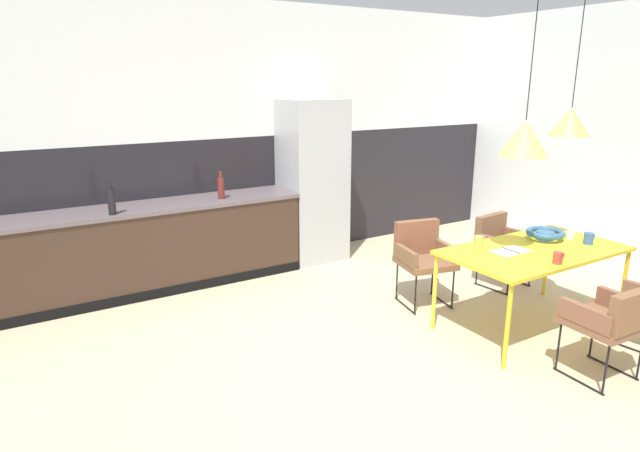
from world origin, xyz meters
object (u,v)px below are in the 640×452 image
Objects in this scene: armchair_facing_counter at (500,240)px; pendant_lamp_over_table_far at (570,122)px; armchair_near_window at (613,317)px; bottle_oil_tall at (111,201)px; mug_short_terracotta at (570,233)px; fruit_bowl at (545,233)px; armchair_by_stool at (422,251)px; open_book at (510,251)px; mug_glass_clear at (479,241)px; refrigerator_column at (313,181)px; bottle_wine_green at (221,187)px; pendant_lamp_over_table_near at (524,138)px; mug_dark_espresso at (589,238)px; dining_table at (534,254)px; mug_tall_blue at (558,258)px.

pendant_lamp_over_table_far is (-0.27, -0.82, 1.30)m from armchair_facing_counter.
bottle_oil_tall is at bearing 131.88° from armchair_near_window.
fruit_bowl is at bearing 155.81° from mug_short_terracotta.
armchair_by_stool is 2.60× the size of open_book.
mug_glass_clear reaches higher than open_book.
pendant_lamp_over_table_far is (3.30, -2.40, 0.76)m from bottle_oil_tall.
refrigerator_column is 2.33m from bottle_oil_tall.
open_book is (0.20, -0.87, 0.21)m from armchair_by_stool.
fruit_bowl is at bearing -48.30° from bottle_wine_green.
pendant_lamp_over_table_near is at bearing 109.97° from armchair_by_stool.
mug_dark_espresso is at bearing -26.54° from mug_glass_clear.
armchair_facing_counter is at bearing 72.07° from pendant_lamp_over_table_far.
dining_table is at bearing 163.32° from mug_dark_espresso.
refrigerator_column is 2.63m from open_book.
bottle_oil_tall is 4.15m from pendant_lamp_over_table_far.
bottle_wine_green is at bearing 6.38° from bottle_oil_tall.
mug_tall_blue is (-0.70, -0.38, -0.00)m from mug_short_terracotta.
mug_short_terracotta is at bearing -65.31° from refrigerator_column.
pendant_lamp_over_table_near is 1.10× the size of pendant_lamp_over_table_far.
bottle_oil_tall reaches higher than armchair_near_window.
pendant_lamp_over_table_far is (-0.21, -0.01, 1.01)m from mug_short_terracotta.
mug_dark_espresso is at bearing -15.13° from open_book.
mug_short_terracotta is at bearing 86.21° from mug_dark_espresso.
mug_tall_blue is at bearing -116.27° from dining_table.
mug_tall_blue reaches higher than dining_table.
mug_dark_espresso is (0.77, -0.21, 0.05)m from open_book.
dining_table is 1.15m from pendant_lamp_over_table_far.
mug_glass_clear is 0.66m from mug_tall_blue.
bottle_oil_tall is (-2.74, 2.38, 0.30)m from open_book.
armchair_near_window is (-0.25, -0.88, -0.18)m from dining_table.
mug_glass_clear is at bearing 117.58° from open_book.
mug_glass_clear is (-0.12, 0.24, 0.04)m from open_book.
mug_dark_espresso is (-0.06, -1.01, 0.29)m from armchair_facing_counter.
mug_dark_espresso is at bearing -36.41° from bottle_oil_tall.
fruit_bowl reaches higher than armchair_near_window.
mug_short_terracotta is at bearing 150.35° from armchair_by_stool.
refrigerator_column is at bearing 4.02° from bottle_wine_green.
pendant_lamp_over_table_near is at bearing -42.71° from bottle_oil_tall.
pendant_lamp_over_table_far is (0.64, 0.06, 0.10)m from pendant_lamp_over_table_near.
armchair_facing_counter is at bearing -23.86° from bottle_oil_tall.
armchair_by_stool is at bearing 130.51° from pendant_lamp_over_table_far.
fruit_bowl is at bearing 62.28° from armchair_facing_counter.
dining_table is (0.66, -2.64, -0.28)m from refrigerator_column.
refrigerator_column is 2.58× the size of armchair_near_window.
bottle_oil_tall is at bearing 143.59° from mug_dark_espresso.
open_book is (0.01, 0.93, 0.23)m from armchair_near_window.
armchair_facing_counter is at bearing 68.99° from fruit_bowl.
mug_dark_espresso is 0.42× the size of bottle_oil_tall.
fruit_bowl is 2.82× the size of mug_tall_blue.
pendant_lamp_over_table_far reaches higher than bottle_oil_tall.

